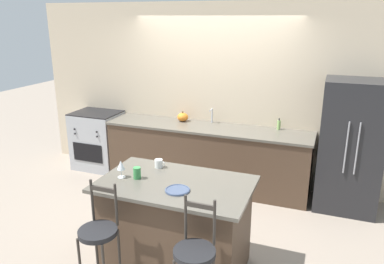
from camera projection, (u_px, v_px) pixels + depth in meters
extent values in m
plane|color=gray|center=(198.00, 195.00, 5.45)|extent=(18.00, 18.00, 0.00)
cube|color=beige|center=(215.00, 94.00, 5.71)|extent=(6.00, 0.07, 2.70)
cube|color=#4C3828|center=(207.00, 157.00, 5.67)|extent=(3.03, 0.68, 0.90)
cube|color=#5B564C|center=(207.00, 127.00, 5.53)|extent=(3.07, 0.71, 0.03)
cube|color=black|center=(207.00, 127.00, 5.53)|extent=(0.56, 0.36, 0.01)
cylinder|color=#ADAFB5|center=(212.00, 116.00, 5.69)|extent=(0.02, 0.02, 0.22)
cylinder|color=#ADAFB5|center=(211.00, 110.00, 5.61)|extent=(0.02, 0.12, 0.02)
cube|color=#4C3828|center=(176.00, 227.00, 3.77)|extent=(1.37, 0.79, 0.91)
cube|color=#5B564C|center=(175.00, 184.00, 3.63)|extent=(1.49, 0.91, 0.03)
cube|color=#232326|center=(350.00, 146.00, 4.87)|extent=(0.77, 0.66, 1.74)
cylinder|color=#939399|center=(346.00, 148.00, 4.55)|extent=(0.02, 0.02, 0.66)
cylinder|color=#939399|center=(357.00, 149.00, 4.51)|extent=(0.02, 0.02, 0.66)
cube|color=#ADAFB5|center=(98.00, 140.00, 6.34)|extent=(0.76, 0.62, 0.95)
cube|color=black|center=(88.00, 153.00, 6.09)|extent=(0.55, 0.01, 0.30)
cube|color=black|center=(96.00, 113.00, 6.19)|extent=(0.76, 0.62, 0.02)
cylinder|color=black|center=(74.00, 129.00, 6.04)|extent=(0.03, 0.02, 0.03)
cylinder|color=black|center=(97.00, 132.00, 5.90)|extent=(0.03, 0.02, 0.03)
cylinder|color=black|center=(75.00, 134.00, 6.07)|extent=(0.03, 0.02, 0.03)
cylinder|color=black|center=(97.00, 137.00, 5.92)|extent=(0.03, 0.02, 0.03)
cylinder|color=#332D28|center=(97.00, 256.00, 3.51)|extent=(0.02, 0.02, 0.67)
cylinder|color=#332D28|center=(120.00, 262.00, 3.42)|extent=(0.02, 0.02, 0.67)
cylinder|color=#232326|center=(98.00, 232.00, 3.25)|extent=(0.34, 0.34, 0.04)
cylinder|color=#332D28|center=(92.00, 200.00, 3.33)|extent=(0.02, 0.02, 0.40)
cylinder|color=#332D28|center=(116.00, 205.00, 3.25)|extent=(0.02, 0.02, 0.40)
cube|color=#332D28|center=(103.00, 189.00, 3.25)|extent=(0.25, 0.02, 0.04)
cylinder|color=#232326|center=(194.00, 253.00, 2.97)|extent=(0.34, 0.34, 0.04)
cylinder|color=#332D28|center=(186.00, 217.00, 3.05)|extent=(0.02, 0.02, 0.40)
cylinder|color=#332D28|center=(214.00, 223.00, 2.97)|extent=(0.02, 0.02, 0.40)
cube|color=#332D28|center=(200.00, 206.00, 2.97)|extent=(0.25, 0.02, 0.04)
cylinder|color=#425170|center=(178.00, 190.00, 3.45)|extent=(0.23, 0.23, 0.01)
torus|color=#425170|center=(178.00, 190.00, 3.45)|extent=(0.23, 0.23, 0.01)
cylinder|color=white|center=(122.00, 177.00, 3.74)|extent=(0.08, 0.08, 0.00)
cylinder|color=white|center=(121.00, 173.00, 3.73)|extent=(0.01, 0.01, 0.08)
cone|color=white|center=(121.00, 165.00, 3.70)|extent=(0.08, 0.08, 0.09)
cylinder|color=white|center=(159.00, 164.00, 3.97)|extent=(0.08, 0.08, 0.09)
torus|color=white|center=(162.00, 164.00, 3.96)|extent=(0.06, 0.01, 0.06)
cylinder|color=#3D934C|center=(137.00, 173.00, 3.70)|extent=(0.07, 0.07, 0.12)
ellipsoid|color=orange|center=(183.00, 117.00, 5.78)|extent=(0.17, 0.17, 0.13)
cylinder|color=brown|center=(183.00, 112.00, 5.76)|extent=(0.02, 0.02, 0.02)
cylinder|color=#89B260|center=(279.00, 125.00, 5.35)|extent=(0.05, 0.05, 0.13)
cylinder|color=black|center=(279.00, 119.00, 5.33)|extent=(0.02, 0.02, 0.03)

